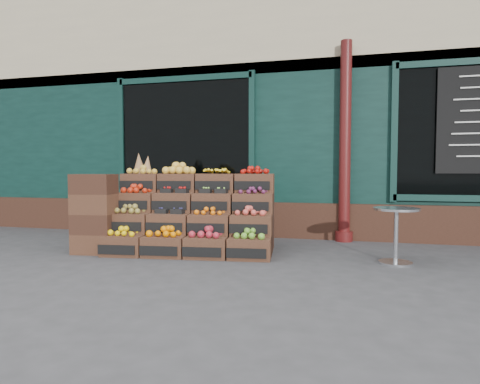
# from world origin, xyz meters

# --- Properties ---
(ground) EXTENTS (60.00, 60.00, 0.00)m
(ground) POSITION_xyz_m (0.00, 0.00, 0.00)
(ground) COLOR #363638
(ground) RESTS_ON ground
(shop_facade) EXTENTS (12.00, 6.24, 4.80)m
(shop_facade) POSITION_xyz_m (0.00, 5.11, 2.40)
(shop_facade) COLOR black
(shop_facade) RESTS_ON ground
(crate_display) EXTENTS (2.37, 1.35, 1.41)m
(crate_display) POSITION_xyz_m (-0.91, 0.76, 0.44)
(crate_display) COLOR #45291B
(crate_display) RESTS_ON ground
(spare_crates) EXTENTS (0.59, 0.44, 1.09)m
(spare_crates) POSITION_xyz_m (-2.16, 0.24, 0.55)
(spare_crates) COLOR #45291B
(spare_crates) RESTS_ON ground
(bistro_table) EXTENTS (0.55, 0.55, 0.69)m
(bistro_table) POSITION_xyz_m (1.80, 0.56, 0.43)
(bistro_table) COLOR #B4B6BB
(bistro_table) RESTS_ON ground
(shopkeeper) EXTENTS (0.88, 0.71, 2.08)m
(shopkeeper) POSITION_xyz_m (-2.01, 2.70, 1.04)
(shopkeeper) COLOR #1D6721
(shopkeeper) RESTS_ON ground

